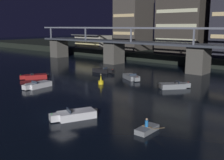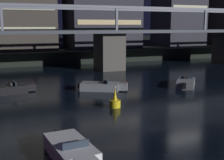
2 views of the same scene
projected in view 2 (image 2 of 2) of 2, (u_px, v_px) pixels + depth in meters
far_riverbank at (50, 45)px, 91.23m from camera, size 240.00×80.00×2.20m
river_bridge at (109, 42)px, 46.85m from camera, size 98.01×6.40×9.38m
speedboat_near_left at (186, 83)px, 34.21m from camera, size 4.11×4.62×1.16m
speedboat_mid_left at (102, 86)px, 32.04m from camera, size 4.88×3.56×1.16m
speedboat_mid_center at (8, 89)px, 30.54m from camera, size 5.23×2.27×1.16m
speedboat_far_left at (72, 151)px, 15.48m from camera, size 2.09×5.23×1.16m
channel_buoy at (115, 102)px, 25.34m from camera, size 0.90×0.90×1.76m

